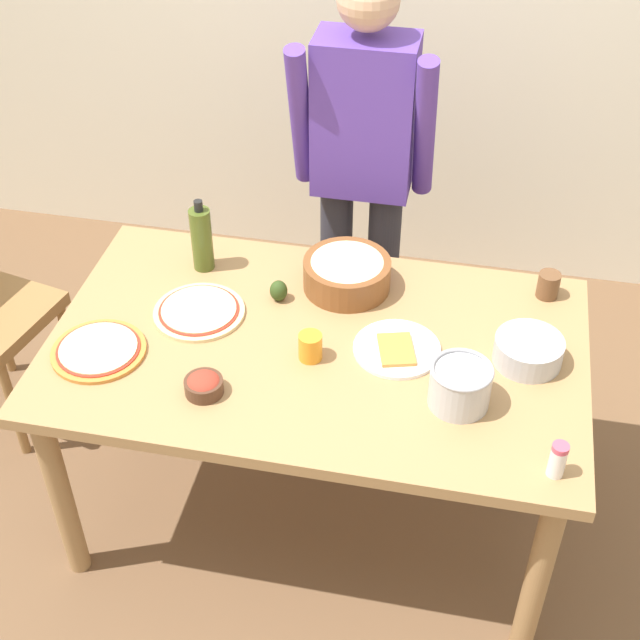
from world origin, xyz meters
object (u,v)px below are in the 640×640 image
at_px(pizza_raw_on_board, 199,311).
at_px(salt_shaker, 558,460).
at_px(person_cook, 363,165).
at_px(cup_small_brown, 548,285).
at_px(olive_oil_bottle, 202,238).
at_px(dining_table, 317,366).
at_px(small_sauce_bowl, 204,385).
at_px(mixing_bowl_steel, 528,351).
at_px(pizza_cooked_on_tray, 99,350).
at_px(steel_pot, 460,385).
at_px(plate_with_slice, 397,349).
at_px(avocado, 279,291).
at_px(cup_orange, 310,347).
at_px(popcorn_bowl, 347,271).

xyz_separation_m(pizza_raw_on_board, salt_shaker, (1.09, -0.44, 0.04)).
distance_m(person_cook, cup_small_brown, 0.78).
bearing_deg(olive_oil_bottle, dining_table, -34.30).
xyz_separation_m(dining_table, small_sauce_bowl, (-0.27, -0.27, 0.12)).
bearing_deg(pizza_raw_on_board, mixing_bowl_steel, -0.99).
xyz_separation_m(olive_oil_bottle, cup_small_brown, (1.11, 0.07, -0.07)).
height_order(pizza_cooked_on_tray, salt_shaker, salt_shaker).
distance_m(small_sauce_bowl, steel_pot, 0.71).
xyz_separation_m(pizza_cooked_on_tray, olive_oil_bottle, (0.18, 0.47, 0.10)).
bearing_deg(plate_with_slice, pizza_cooked_on_tray, -168.05).
relative_size(pizza_raw_on_board, mixing_bowl_steel, 1.42).
distance_m(dining_table, small_sauce_bowl, 0.40).
bearing_deg(small_sauce_bowl, pizza_cooked_on_tray, 164.71).
relative_size(mixing_bowl_steel, salt_shaker, 1.89).
height_order(small_sauce_bowl, avocado, avocado).
bearing_deg(plate_with_slice, pizza_raw_on_board, 175.38).
xyz_separation_m(pizza_raw_on_board, plate_with_slice, (0.63, -0.05, -0.00)).
bearing_deg(salt_shaker, avocado, 147.13).
height_order(pizza_cooked_on_tray, steel_pot, steel_pot).
xyz_separation_m(pizza_cooked_on_tray, plate_with_slice, (0.86, 0.18, -0.00)).
bearing_deg(olive_oil_bottle, salt_shaker, -30.57).
relative_size(cup_orange, cup_small_brown, 1.00).
bearing_deg(avocado, small_sauce_bowl, -103.37).
distance_m(person_cook, plate_with_slice, 0.80).
height_order(olive_oil_bottle, salt_shaker, olive_oil_bottle).
height_order(olive_oil_bottle, steel_pot, olive_oil_bottle).
height_order(small_sauce_bowl, salt_shaker, salt_shaker).
distance_m(olive_oil_bottle, steel_pot, 1.00).
bearing_deg(pizza_cooked_on_tray, plate_with_slice, 11.95).
relative_size(small_sauce_bowl, salt_shaker, 1.04).
relative_size(popcorn_bowl, steel_pot, 1.61).
bearing_deg(pizza_cooked_on_tray, olive_oil_bottle, 69.19).
bearing_deg(salt_shaker, steel_pot, 141.83).
distance_m(pizza_cooked_on_tray, olive_oil_bottle, 0.51).
xyz_separation_m(mixing_bowl_steel, cup_orange, (-0.62, -0.11, 0.00)).
distance_m(olive_oil_bottle, cup_orange, 0.58).
relative_size(mixing_bowl_steel, cup_small_brown, 2.35).
height_order(plate_with_slice, steel_pot, steel_pot).
bearing_deg(person_cook, cup_small_brown, -30.06).
xyz_separation_m(olive_oil_bottle, avocado, (0.28, -0.12, -0.08)).
bearing_deg(pizza_cooked_on_tray, pizza_raw_on_board, 44.63).
height_order(dining_table, salt_shaker, salt_shaker).
bearing_deg(small_sauce_bowl, avocado, 76.63).
relative_size(dining_table, person_cook, 0.99).
xyz_separation_m(dining_table, pizza_cooked_on_tray, (-0.62, -0.17, 0.10)).
height_order(plate_with_slice, avocado, avocado).
bearing_deg(olive_oil_bottle, small_sauce_bowl, -72.77).
height_order(small_sauce_bowl, cup_orange, cup_orange).
bearing_deg(olive_oil_bottle, pizza_cooked_on_tray, -110.81).
bearing_deg(salt_shaker, popcorn_bowl, 134.88).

